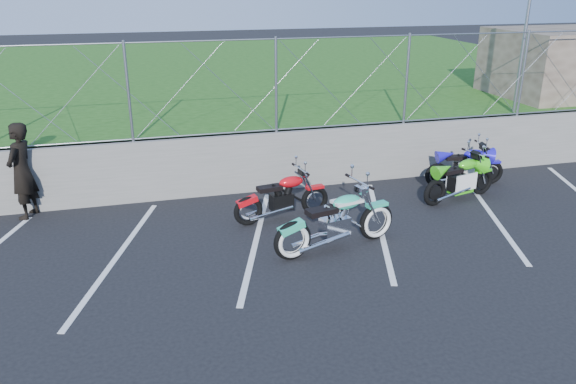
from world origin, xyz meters
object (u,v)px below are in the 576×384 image
object	(u,v)px
cruiser_turquoise	(337,223)
person_standing	(22,171)
sportbike_green	(461,181)
sportbike_blue	(466,168)
naked_orange	(283,199)

from	to	relation	value
cruiser_turquoise	person_standing	size ratio (longest dim) A/B	1.24
cruiser_turquoise	sportbike_green	distance (m)	3.62
sportbike_blue	sportbike_green	bearing A→B (deg)	-119.98
sportbike_green	sportbike_blue	size ratio (longest dim) A/B	1.03
sportbike_green	cruiser_turquoise	bearing A→B (deg)	-169.25
cruiser_turquoise	naked_orange	bearing A→B (deg)	98.36
sportbike_green	sportbike_blue	bearing A→B (deg)	38.27
sportbike_green	person_standing	world-z (taller)	person_standing
cruiser_turquoise	naked_orange	distance (m)	1.59
cruiser_turquoise	person_standing	distance (m)	6.14
sportbike_green	naked_orange	bearing A→B (deg)	166.52
cruiser_turquoise	naked_orange	size ratio (longest dim) A/B	1.19
person_standing	sportbike_blue	bearing A→B (deg)	106.86
cruiser_turquoise	naked_orange	world-z (taller)	cruiser_turquoise
sportbike_blue	person_standing	distance (m)	9.33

